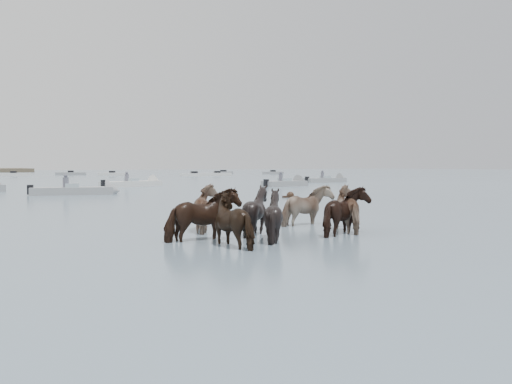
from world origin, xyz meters
TOP-DOWN VIEW (x-y plane):
  - ground at (0.00, 0.00)m, footprint 400.00×400.00m
  - pony_herd at (-1.74, -0.04)m, footprint 6.19×4.55m
  - swimming_pony at (7.62, 12.79)m, footprint 0.72×0.44m
  - motorboat_b at (-1.80, 22.00)m, footprint 5.61×2.81m
  - motorboat_c at (5.10, 32.47)m, footprint 6.12×3.36m
  - motorboat_d at (16.90, 26.10)m, footprint 4.78×2.05m
  - motorboat_e at (26.57, 32.30)m, footprint 5.23×2.19m
  - distant_flotilla at (-1.37, 79.16)m, footprint 105.02×26.33m

SIDE VIEW (x-z plane):
  - ground at x=0.00m, z-range 0.00..0.00m
  - swimming_pony at x=7.62m, z-range -0.12..0.32m
  - motorboat_c at x=5.10m, z-range -0.74..1.18m
  - motorboat_b at x=-1.80m, z-range -0.73..1.19m
  - motorboat_e at x=26.57m, z-range -0.73..1.19m
  - motorboat_d at x=16.90m, z-range -0.73..1.19m
  - distant_flotilla at x=-1.37m, z-range -0.21..0.72m
  - pony_herd at x=-1.74m, z-range -0.28..1.30m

